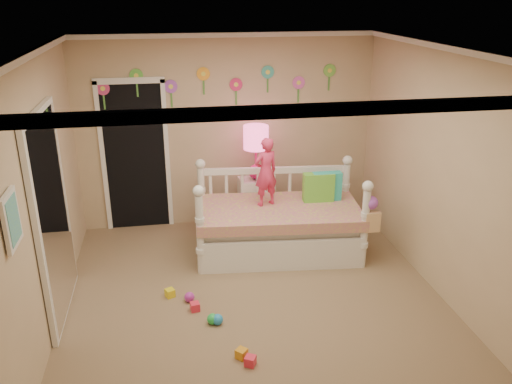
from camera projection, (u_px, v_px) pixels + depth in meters
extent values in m
cube|color=#7F684C|center=(257.00, 306.00, 5.48)|extent=(4.00, 4.50, 0.01)
cube|color=white|center=(257.00, 52.00, 4.53)|extent=(4.00, 4.50, 0.01)
cube|color=tan|center=(228.00, 132.00, 7.07)|extent=(4.00, 0.01, 2.60)
cube|color=tan|center=(38.00, 205.00, 4.68)|extent=(0.01, 4.50, 2.60)
cube|color=tan|center=(448.00, 178.00, 5.33)|extent=(0.01, 4.50, 2.60)
cube|color=#23B1B3|center=(327.00, 186.00, 6.55)|extent=(0.37, 0.13, 0.36)
cube|color=#69C63C|center=(318.00, 187.00, 6.52)|extent=(0.39, 0.16, 0.36)
imported|color=#EB3565|center=(266.00, 172.00, 6.31)|extent=(0.36, 0.30, 0.86)
cube|color=white|center=(256.00, 204.00, 7.14)|extent=(0.47, 0.38, 0.73)
sphere|color=#E31E70|center=(256.00, 172.00, 6.97)|extent=(0.20, 0.20, 0.20)
cylinder|color=#E31E70|center=(256.00, 157.00, 6.89)|extent=(0.03, 0.03, 0.42)
cylinder|color=#FE4C8F|center=(256.00, 137.00, 6.79)|extent=(0.33, 0.33, 0.31)
cube|color=black|center=(135.00, 156.00, 6.95)|extent=(0.90, 0.04, 2.07)
cube|color=white|center=(53.00, 216.00, 5.05)|extent=(0.07, 1.30, 2.10)
cube|color=white|center=(11.00, 220.00, 3.77)|extent=(0.05, 0.34, 0.42)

